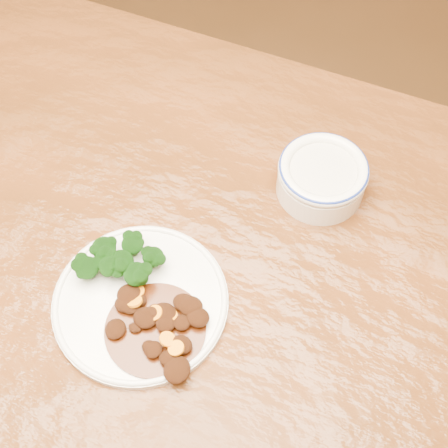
% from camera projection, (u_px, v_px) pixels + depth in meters
% --- Properties ---
extents(ground, '(4.00, 4.00, 0.00)m').
position_uv_depth(ground, '(186.00, 417.00, 1.48)').
color(ground, '#4E2F13').
rests_on(ground, ground).
extents(dining_table, '(1.56, 1.01, 0.75)m').
position_uv_depth(dining_table, '(162.00, 295.00, 0.91)').
color(dining_table, '#5E2D10').
rests_on(dining_table, ground).
extents(dinner_plate, '(0.23, 0.23, 0.01)m').
position_uv_depth(dinner_plate, '(140.00, 302.00, 0.81)').
color(dinner_plate, white).
rests_on(dinner_plate, dining_table).
extents(broccoli_florets, '(0.11, 0.08, 0.04)m').
position_uv_depth(broccoli_florets, '(119.00, 261.00, 0.81)').
color(broccoli_florets, '#62904A').
rests_on(broccoli_florets, dinner_plate).
extents(mince_stew, '(0.13, 0.13, 0.02)m').
position_uv_depth(mince_stew, '(159.00, 322.00, 0.78)').
color(mince_stew, '#481907').
rests_on(mince_stew, dinner_plate).
extents(dip_bowl, '(0.13, 0.13, 0.06)m').
position_uv_depth(dip_bowl, '(322.00, 177.00, 0.89)').
color(dip_bowl, white).
rests_on(dip_bowl, dining_table).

